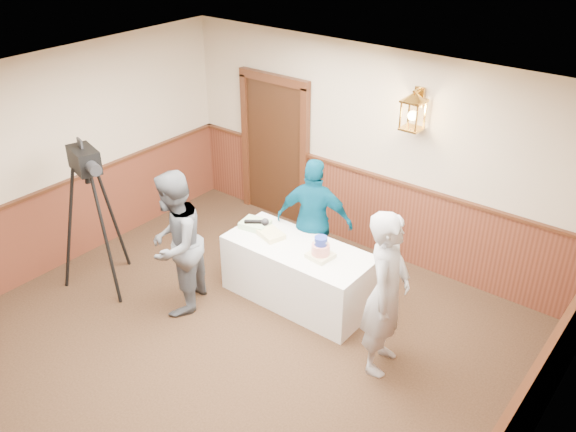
# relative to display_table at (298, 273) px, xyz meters

# --- Properties ---
(ground) EXTENTS (7.00, 7.00, 0.00)m
(ground) POSITION_rel_display_table_xyz_m (0.00, -1.90, -0.38)
(ground) COLOR black
(ground) RESTS_ON ground
(room_shell) EXTENTS (6.02, 7.02, 2.81)m
(room_shell) POSITION_rel_display_table_xyz_m (-0.05, -1.45, 1.15)
(room_shell) COLOR #BDAB8E
(room_shell) RESTS_ON ground
(display_table) EXTENTS (1.80, 0.80, 0.75)m
(display_table) POSITION_rel_display_table_xyz_m (0.00, 0.00, 0.00)
(display_table) COLOR white
(display_table) RESTS_ON ground
(tiered_cake) EXTENTS (0.29, 0.29, 0.27)m
(tiered_cake) POSITION_rel_display_table_xyz_m (0.34, -0.03, 0.48)
(tiered_cake) COLOR beige
(tiered_cake) RESTS_ON display_table
(sheet_cake_yellow) EXTENTS (0.37, 0.32, 0.06)m
(sheet_cake_yellow) POSITION_rel_display_table_xyz_m (-0.40, -0.02, 0.41)
(sheet_cake_yellow) COLOR #F6EF93
(sheet_cake_yellow) RESTS_ON display_table
(sheet_cake_green) EXTENTS (0.38, 0.33, 0.08)m
(sheet_cake_green) POSITION_rel_display_table_xyz_m (-0.70, 0.04, 0.41)
(sheet_cake_green) COLOR #A7C88D
(sheet_cake_green) RESTS_ON display_table
(interviewer) EXTENTS (1.61, 1.06, 1.77)m
(interviewer) POSITION_rel_display_table_xyz_m (-1.02, -0.99, 0.51)
(interviewer) COLOR #51555B
(interviewer) RESTS_ON ground
(baker) EXTENTS (0.57, 0.74, 1.83)m
(baker) POSITION_rel_display_table_xyz_m (1.39, -0.38, 0.54)
(baker) COLOR #9B9CA1
(baker) RESTS_ON ground
(assistant_p) EXTENTS (1.04, 0.71, 1.64)m
(assistant_p) POSITION_rel_display_table_xyz_m (-0.14, 0.51, 0.45)
(assistant_p) COLOR navy
(assistant_p) RESTS_ON ground
(tv_camera_rig) EXTENTS (0.73, 0.68, 1.86)m
(tv_camera_rig) POSITION_rel_display_table_xyz_m (-2.14, -1.26, 0.46)
(tv_camera_rig) COLOR black
(tv_camera_rig) RESTS_ON ground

